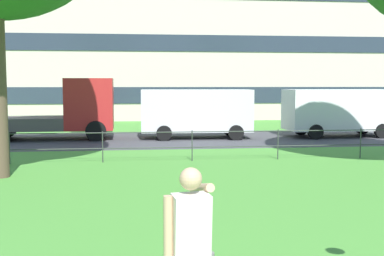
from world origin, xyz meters
The scene contains 7 objects.
street_strip centered at (0.00, 20.96, 0.00)m, with size 80.00×6.87×0.01m, color #424247.
park_fence centered at (0.00, 14.74, 0.66)m, with size 28.70×0.04×1.00m.
person_thrower centered at (-1.22, 3.94, 0.92)m, with size 0.51×0.81×1.70m.
flatbed_truck_far_left centered at (-5.40, 21.54, 1.22)m, with size 7.36×2.61×2.75m.
panel_van_right centered at (0.93, 21.23, 1.27)m, with size 5.06×2.23×2.24m.
panel_van_far_right centered at (7.72, 21.12, 1.27)m, with size 5.05×2.20×2.24m.
apartment_building_background centered at (2.50, 38.62, 8.92)m, with size 37.14×14.23×17.83m.
Camera 1 is at (-1.71, -0.54, 2.50)m, focal length 44.66 mm.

